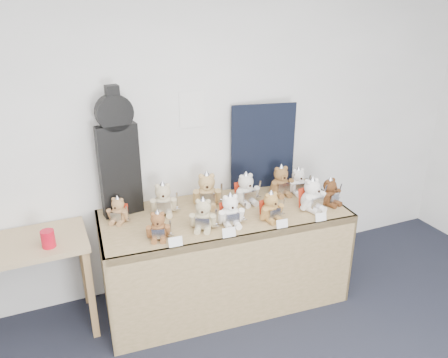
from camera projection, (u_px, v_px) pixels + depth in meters
name	position (u px, v px, depth m)	size (l,w,h in m)	color
room_shell	(192.00, 110.00, 3.56)	(6.00, 6.00, 6.00)	white
display_table	(227.00, 236.00, 3.50)	(2.02, 0.96, 0.82)	olive
side_table	(20.00, 259.00, 3.15)	(0.96, 0.54, 0.79)	#997A52
guitar_case	(118.00, 154.00, 3.30)	(0.32, 0.13, 1.02)	black
navy_board	(263.00, 147.00, 3.84)	(0.57, 0.02, 0.76)	black
red_cup	(48.00, 239.00, 3.04)	(0.09, 0.09, 0.13)	red
teddy_front_far_left	(158.00, 227.00, 3.09)	(0.19, 0.18, 0.24)	brown
teddy_front_left	(203.00, 215.00, 3.21)	(0.22, 0.22, 0.27)	tan
teddy_front_centre	(230.00, 211.00, 3.27)	(0.23, 0.20, 0.28)	white
teddy_front_right	(271.00, 207.00, 3.35)	(0.22, 0.19, 0.26)	#A87A3F
teddy_front_far_right	(312.00, 196.00, 3.51)	(0.25, 0.23, 0.30)	white
teddy_front_end	(330.00, 193.00, 3.60)	(0.22, 0.19, 0.26)	#50301B
teddy_back_left	(163.00, 200.00, 3.45)	(0.24, 0.22, 0.29)	#C4B48F
teddy_back_centre_left	(207.00, 191.00, 3.57)	(0.26, 0.25, 0.32)	tan
teddy_back_centre_right	(246.00, 190.00, 3.62)	(0.24, 0.20, 0.30)	beige
teddy_back_right	(281.00, 182.00, 3.79)	(0.24, 0.20, 0.29)	brown
teddy_back_end	(298.00, 182.00, 3.82)	(0.21, 0.18, 0.26)	white
teddy_back_far_left	(118.00, 211.00, 3.33)	(0.18, 0.19, 0.23)	#A5794D
entry_card_a	(176.00, 242.00, 3.00)	(0.10, 0.00, 0.07)	white
entry_card_b	(229.00, 233.00, 3.12)	(0.10, 0.00, 0.07)	white
entry_card_c	(282.00, 224.00, 3.25)	(0.09, 0.00, 0.07)	white
entry_card_d	(321.00, 217.00, 3.35)	(0.09, 0.00, 0.07)	white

